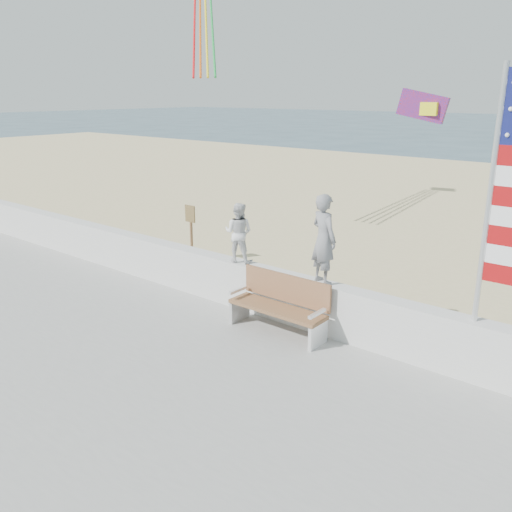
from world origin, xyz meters
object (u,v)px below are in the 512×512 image
object	(u,v)px
child	(239,233)
adult	(324,239)
bench	(280,304)
flag	(501,189)

from	to	relation	value
child	adult	bearing A→B (deg)	161.16
child	bench	distance (m)	1.71
flag	adult	bearing A→B (deg)	179.99
child	flag	world-z (taller)	flag
child	flag	size ratio (longest dim) A/B	0.33
adult	child	distance (m)	1.90
adult	flag	size ratio (longest dim) A/B	0.44
child	bench	world-z (taller)	child
bench	child	bearing A→B (deg)	161.21
child	bench	size ratio (longest dim) A/B	0.64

